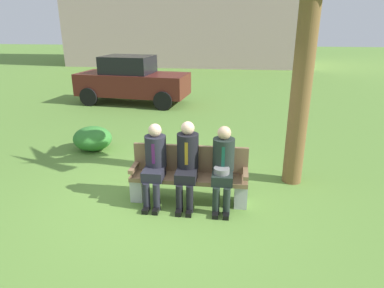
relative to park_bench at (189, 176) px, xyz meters
The scene contains 8 objects.
ground_plane 0.61m from the park_bench, 154.69° to the right, with size 80.00×80.00×0.00m, color #5D8836.
park_bench is the anchor object (origin of this frame).
seated_man_left 0.63m from the park_bench, 166.77° to the right, with size 0.34×0.72×1.29m.
seated_man_middle 0.35m from the park_bench, 98.13° to the right, with size 0.34×0.72×1.35m.
seated_man_right 0.64m from the park_bench, 13.59° to the right, with size 0.34×0.72×1.30m.
palm_tree_tall 3.32m from the park_bench, 26.97° to the left, with size 1.53×1.52×4.47m.
shrub_near_bench 3.22m from the park_bench, 141.27° to the left, with size 0.88×0.80×0.55m, color #357E30.
parked_car_near 7.45m from the park_bench, 113.75° to the left, with size 4.05×2.06×1.68m.
Camera 1 is at (1.08, -4.76, 2.77)m, focal length 31.62 mm.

